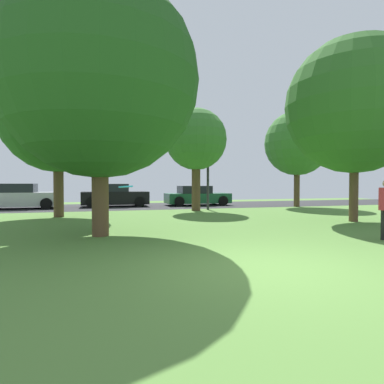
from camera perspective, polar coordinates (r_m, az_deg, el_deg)
ground_plane at (r=5.96m, az=13.58°, el=-12.75°), size 44.00×44.00×0.00m
road_strip at (r=21.25m, az=-8.40°, el=-2.45°), size 44.00×6.40×0.01m
birch_tree_lone at (r=14.27m, az=26.61°, el=13.37°), size 5.17×5.17×7.03m
maple_tree_near at (r=15.62m, az=-22.43°, el=12.16°), size 4.89×4.89×6.84m
oak_tree_left at (r=21.65m, az=17.92°, el=8.10°), size 4.03×4.03×6.00m
oak_tree_right at (r=9.83m, az=-15.90°, el=18.51°), size 5.51×5.51×7.11m
oak_tree_center at (r=17.65m, az=0.71°, el=9.10°), size 3.30×3.30×5.48m
frisbee_disc at (r=6.28m, az=-11.51°, el=0.92°), size 0.38×0.38×0.05m
parked_car_silver at (r=21.30m, az=-27.96°, el=-0.80°), size 4.31×1.98×1.45m
parked_car_black at (r=21.29m, az=-13.39°, el=-0.68°), size 4.10×2.09×1.44m
parked_car_green at (r=21.90m, az=0.83°, el=-0.75°), size 4.25×2.08×1.30m
street_lamp_post at (r=18.22m, az=2.80°, el=3.98°), size 0.14×0.14×4.50m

